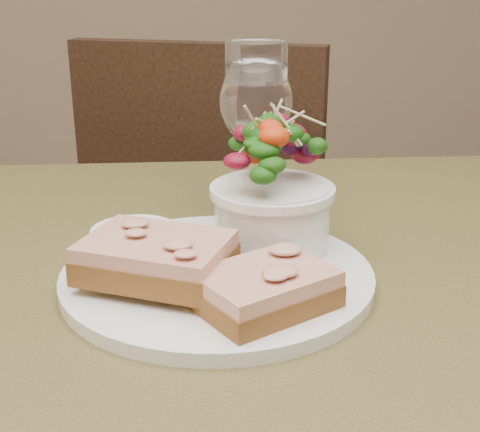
{
  "coord_description": "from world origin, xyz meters",
  "views": [
    {
      "loc": [
        -0.04,
        -0.52,
        1.01
      ],
      "look_at": [
        0.0,
        0.01,
        0.81
      ],
      "focal_mm": 50.0,
      "sensor_mm": 36.0,
      "label": 1
    }
  ],
  "objects": [
    {
      "name": "cafe_table",
      "position": [
        0.0,
        0.0,
        0.65
      ],
      "size": [
        0.8,
        0.8,
        0.75
      ],
      "color": "#3F341B",
      "rests_on": "ground"
    },
    {
      "name": "chair_far",
      "position": [
        0.03,
        0.72,
        0.29
      ],
      "size": [
        0.53,
        0.53,
        0.9
      ],
      "rotation": [
        0.0,
        0.0,
        2.81
      ],
      "color": "black",
      "rests_on": "ground"
    },
    {
      "name": "dinner_plate",
      "position": [
        -0.02,
        0.01,
        0.76
      ],
      "size": [
        0.27,
        0.27,
        0.01
      ],
      "primitive_type": "cylinder",
      "color": "white",
      "rests_on": "cafe_table"
    },
    {
      "name": "sandwich_front",
      "position": [
        0.02,
        -0.06,
        0.78
      ],
      "size": [
        0.13,
        0.12,
        0.03
      ],
      "rotation": [
        0.0,
        0.0,
        0.54
      ],
      "color": "#543316",
      "rests_on": "dinner_plate"
    },
    {
      "name": "sandwich_back",
      "position": [
        -0.07,
        -0.02,
        0.79
      ],
      "size": [
        0.14,
        0.12,
        0.03
      ],
      "rotation": [
        0.0,
        0.0,
        -0.4
      ],
      "color": "#543316",
      "rests_on": "dinner_plate"
    },
    {
      "name": "ramekin",
      "position": [
        -0.09,
        0.02,
        0.78
      ],
      "size": [
        0.07,
        0.07,
        0.04
      ],
      "color": "white",
      "rests_on": "dinner_plate"
    },
    {
      "name": "salad_bowl",
      "position": [
        0.04,
        0.05,
        0.82
      ],
      "size": [
        0.11,
        0.11,
        0.13
      ],
      "color": "white",
      "rests_on": "dinner_plate"
    },
    {
      "name": "garnish",
      "position": [
        -0.08,
        0.09,
        0.77
      ],
      "size": [
        0.05,
        0.04,
        0.02
      ],
      "color": "#0F3509",
      "rests_on": "dinner_plate"
    },
    {
      "name": "wine_glass",
      "position": [
        0.03,
        0.16,
        0.87
      ],
      "size": [
        0.08,
        0.08,
        0.18
      ],
      "color": "white",
      "rests_on": "cafe_table"
    }
  ]
}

